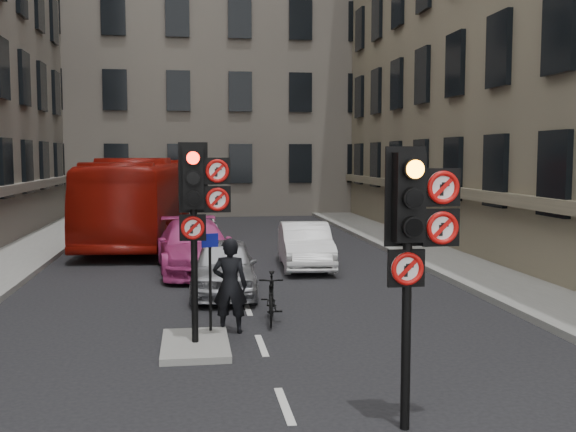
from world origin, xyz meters
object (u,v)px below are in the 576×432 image
object	(u,v)px
signal_far	(198,199)
motorcyclist	(230,285)
signal_near	(415,227)
info_sign	(210,268)
car_white	(305,245)
bus_red	(140,200)
car_silver	(224,267)
motorcycle	(271,298)
car_pink	(195,247)

from	to	relation	value
signal_far	motorcyclist	world-z (taller)	signal_far
signal_near	info_sign	world-z (taller)	signal_near
car_white	signal_far	bearing A→B (deg)	-107.95
bus_red	motorcyclist	bearing A→B (deg)	-74.61
car_silver	motorcycle	size ratio (longest dim) A/B	2.36
car_silver	info_sign	size ratio (longest dim) A/B	2.14
signal_far	info_sign	world-z (taller)	signal_far
signal_near	signal_far	distance (m)	4.77
motorcycle	bus_red	bearing A→B (deg)	112.65
signal_far	car_white	xyz separation A→B (m)	(3.37, 8.38, -2.01)
car_white	motorcycle	bearing A→B (deg)	-101.72
signal_far	signal_near	bearing A→B (deg)	-56.98
car_silver	motorcyclist	bearing A→B (deg)	-87.90
signal_near	motorcycle	world-z (taller)	signal_near
car_white	car_pink	xyz separation A→B (m)	(-3.40, -0.26, 0.06)
car_silver	info_sign	xyz separation A→B (m)	(-0.46, -4.03, 0.65)
car_white	info_sign	xyz separation A→B (m)	(-3.16, -7.64, 0.64)
info_sign	car_white	bearing A→B (deg)	52.54
car_pink	info_sign	size ratio (longest dim) A/B	2.76
motorcycle	signal_far	bearing A→B (deg)	-122.98
car_silver	motorcyclist	size ratio (longest dim) A/B	2.15
car_silver	motorcyclist	xyz separation A→B (m)	(-0.07, -3.76, 0.25)
signal_near	car_silver	distance (m)	9.17
car_white	car_pink	size ratio (longest dim) A/B	0.81
motorcycle	motorcyclist	size ratio (longest dim) A/B	0.91
signal_near	car_pink	bearing A→B (deg)	102.22
motorcycle	car_silver	bearing A→B (deg)	113.23
car_white	bus_red	xyz separation A→B (m)	(-5.48, 7.06, 0.99)
car_silver	car_white	distance (m)	4.51
car_white	car_pink	world-z (taller)	car_pink
info_sign	motorcycle	bearing A→B (deg)	22.78
car_silver	motorcyclist	world-z (taller)	motorcyclist
signal_near	car_silver	size ratio (longest dim) A/B	0.89
bus_red	motorcyclist	distance (m)	14.71
signal_far	car_white	size ratio (longest dim) A/B	0.85
signal_far	motorcycle	distance (m)	3.18
car_white	motorcycle	world-z (taller)	car_white
signal_near	car_white	world-z (taller)	signal_near
car_pink	motorcyclist	size ratio (longest dim) A/B	2.77
car_white	motorcycle	size ratio (longest dim) A/B	2.46
bus_red	car_silver	bearing A→B (deg)	-70.62
bus_red	motorcycle	xyz separation A→B (m)	(3.61, -13.70, -1.17)
car_pink	info_sign	xyz separation A→B (m)	(0.24, -7.38, 0.58)
signal_near	signal_far	size ratio (longest dim) A/B	1.00
car_pink	motorcyclist	xyz separation A→B (m)	(0.63, -7.12, 0.18)
info_sign	bus_red	bearing A→B (deg)	83.96
car_pink	motorcyclist	world-z (taller)	motorcyclist
motorcycle	info_sign	size ratio (longest dim) A/B	0.91
bus_red	signal_near	bearing A→B (deg)	-71.63
motorcyclist	info_sign	bearing A→B (deg)	45.13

